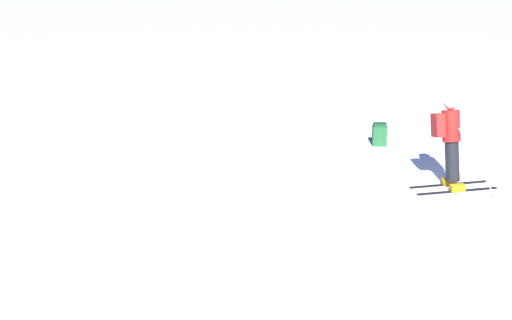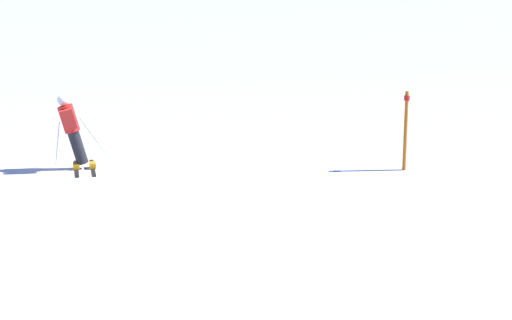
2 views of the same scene
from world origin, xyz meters
TOP-DOWN VIEW (x-y plane):
  - ground_plane at (0.00, 0.00)m, footprint 300.00×300.00m
  - skier at (0.04, -0.08)m, footprint 1.41×1.64m
  - trail_marker at (-5.61, 4.62)m, footprint 0.13×0.13m

SIDE VIEW (x-z plane):
  - ground_plane at x=0.00m, z-range 0.00..0.00m
  - skier at x=0.04m, z-range 0.08..1.80m
  - trail_marker at x=-5.61m, z-range 0.09..1.86m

